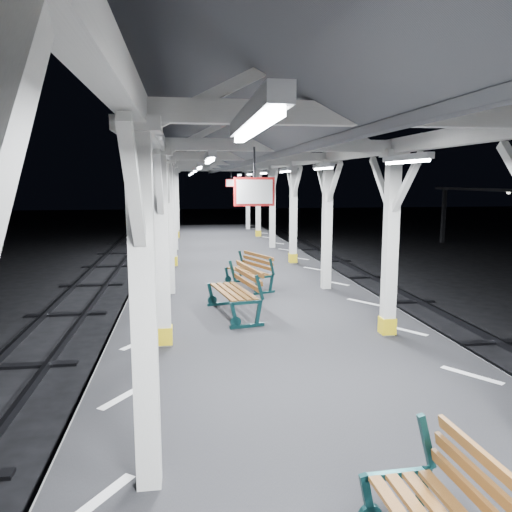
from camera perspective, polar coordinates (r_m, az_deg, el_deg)
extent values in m
plane|color=black|center=(7.60, 5.71, -21.43)|extent=(120.00, 120.00, 0.00)
cube|color=black|center=(7.36, 5.77, -18.06)|extent=(6.00, 50.00, 1.00)
cube|color=silver|center=(7.00, -14.75, -15.20)|extent=(1.00, 48.00, 0.01)
cube|color=silver|center=(8.07, 23.40, -12.39)|extent=(1.00, 48.00, 0.01)
cube|color=silver|center=(4.55, -12.67, -6.93)|extent=(0.22, 0.22, 3.20)
cube|color=silver|center=(4.40, -13.41, 14.36)|extent=(0.40, 0.40, 0.12)
cube|color=silver|center=(4.93, -12.64, 7.82)|extent=(0.10, 0.99, 0.99)
cube|color=silver|center=(3.83, -13.87, 7.58)|extent=(0.10, 0.99, 0.99)
cube|color=silver|center=(8.46, -10.64, 0.34)|extent=(0.22, 0.22, 3.20)
cube|color=silver|center=(8.39, -10.96, 11.64)|extent=(0.40, 0.40, 0.12)
cube|color=gold|center=(8.78, -10.38, -8.87)|extent=(0.26, 0.26, 0.30)
cube|color=silver|center=(8.92, -10.71, 8.18)|extent=(0.10, 0.99, 0.99)
cube|color=silver|center=(7.82, -11.04, 8.12)|extent=(0.10, 0.99, 0.99)
cube|color=silver|center=(12.43, -9.90, 3.00)|extent=(0.22, 0.22, 3.20)
cube|color=silver|center=(12.38, -10.10, 10.66)|extent=(0.40, 0.40, 0.12)
cube|color=silver|center=(12.92, -9.97, 8.32)|extent=(0.10, 0.99, 0.99)
cube|color=silver|center=(11.82, -10.12, 8.29)|extent=(0.10, 0.99, 0.99)
cube|color=silver|center=(16.41, -9.52, 4.36)|extent=(0.22, 0.22, 3.20)
cube|color=silver|center=(16.38, -9.67, 10.16)|extent=(0.40, 0.40, 0.12)
cube|color=gold|center=(16.58, -9.40, -0.53)|extent=(0.26, 0.26, 0.30)
cube|color=silver|center=(16.92, -9.58, 8.39)|extent=(0.10, 0.99, 0.99)
cube|color=silver|center=(15.82, -9.67, 8.37)|extent=(0.10, 0.99, 0.99)
cube|color=silver|center=(20.41, -9.29, 5.20)|extent=(0.22, 0.22, 3.20)
cube|color=silver|center=(20.37, -9.40, 9.86)|extent=(0.40, 0.40, 0.12)
cube|color=silver|center=(20.92, -9.34, 8.43)|extent=(0.10, 0.99, 0.99)
cube|color=silver|center=(19.82, -9.39, 8.42)|extent=(0.10, 0.99, 0.99)
cube|color=silver|center=(24.40, -9.13, 5.76)|extent=(0.22, 0.22, 3.20)
cube|color=silver|center=(24.37, -9.22, 9.66)|extent=(0.40, 0.40, 0.12)
cube|color=gold|center=(24.51, -9.05, 2.44)|extent=(0.26, 0.26, 0.30)
cube|color=silver|center=(24.92, -9.17, 8.46)|extent=(0.10, 0.99, 0.99)
cube|color=silver|center=(23.82, -9.21, 8.45)|extent=(0.10, 0.99, 0.99)
cube|color=silver|center=(28.39, -9.02, 6.16)|extent=(0.22, 0.22, 3.20)
cube|color=silver|center=(28.37, -9.10, 9.51)|extent=(0.40, 0.40, 0.12)
cube|color=silver|center=(28.92, -9.06, 8.48)|extent=(0.10, 0.99, 0.99)
cube|color=silver|center=(27.82, -9.09, 8.48)|extent=(0.10, 0.99, 0.99)
cube|color=silver|center=(9.20, 15.10, 0.85)|extent=(0.22, 0.22, 3.20)
cube|color=silver|center=(9.13, 15.52, 11.23)|extent=(0.40, 0.40, 0.12)
cube|color=gold|center=(9.49, 14.76, -7.67)|extent=(0.26, 0.26, 0.30)
cube|color=silver|center=(9.63, 14.08, 8.10)|extent=(0.10, 0.99, 0.99)
cube|color=silver|center=(8.62, 16.86, 7.95)|extent=(0.10, 0.99, 0.99)
cube|color=silver|center=(12.94, 8.12, 3.26)|extent=(0.22, 0.22, 3.20)
cube|color=silver|center=(12.90, 8.28, 10.62)|extent=(0.40, 0.40, 0.12)
cube|color=silver|center=(13.42, 7.56, 8.38)|extent=(0.10, 0.99, 0.99)
cube|color=silver|center=(12.36, 8.95, 8.33)|extent=(0.10, 0.99, 0.99)
cube|color=silver|center=(16.81, 4.29, 4.56)|extent=(0.22, 0.22, 3.20)
cube|color=silver|center=(16.77, 4.35, 10.22)|extent=(0.40, 0.40, 0.12)
cube|color=gold|center=(16.97, 4.23, -0.23)|extent=(0.26, 0.26, 0.30)
cube|color=silver|center=(17.30, 3.93, 8.49)|extent=(0.10, 0.99, 0.99)
cube|color=silver|center=(16.23, 4.76, 8.47)|extent=(0.10, 0.99, 0.99)
cube|color=silver|center=(20.72, 1.89, 5.36)|extent=(0.22, 0.22, 3.20)
cube|color=silver|center=(20.69, 1.91, 9.95)|extent=(0.40, 0.40, 0.12)
cube|color=silver|center=(21.23, 1.64, 8.54)|extent=(0.10, 0.99, 0.99)
cube|color=silver|center=(20.15, 2.18, 8.53)|extent=(0.10, 0.99, 0.99)
cube|color=silver|center=(24.66, 0.25, 5.90)|extent=(0.22, 0.22, 3.20)
cube|color=silver|center=(24.64, 0.25, 9.75)|extent=(0.40, 0.40, 0.12)
cube|color=gold|center=(24.77, 0.25, 2.61)|extent=(0.26, 0.26, 0.30)
cube|color=silver|center=(25.18, 0.07, 8.57)|extent=(0.10, 0.99, 0.99)
cube|color=silver|center=(24.09, 0.45, 8.57)|extent=(0.10, 0.99, 0.99)
cube|color=silver|center=(28.62, -0.94, 6.28)|extent=(0.22, 0.22, 3.20)
cube|color=silver|center=(28.60, -0.94, 9.61)|extent=(0.40, 0.40, 0.12)
cube|color=silver|center=(29.14, -1.08, 8.59)|extent=(0.10, 0.99, 0.99)
cube|color=silver|center=(28.05, -0.80, 8.58)|extent=(0.10, 0.99, 0.99)
cube|color=silver|center=(6.40, -11.83, 13.65)|extent=(0.18, 48.00, 0.24)
cube|color=silver|center=(7.35, 21.96, 12.55)|extent=(0.18, 48.00, 0.24)
cube|color=silver|center=(4.70, 12.63, 15.49)|extent=(4.20, 0.14, 0.20)
cube|color=silver|center=(8.54, 2.87, 12.53)|extent=(4.20, 0.14, 0.20)
cube|color=silver|center=(12.49, -0.73, 11.33)|extent=(4.20, 0.14, 0.20)
cube|color=silver|center=(16.46, -2.58, 10.69)|extent=(4.20, 0.14, 0.20)
cube|color=silver|center=(20.44, -3.71, 10.29)|extent=(4.20, 0.14, 0.20)
cube|color=silver|center=(24.43, -4.46, 10.02)|extent=(4.20, 0.14, 0.20)
cube|color=silver|center=(28.42, -5.01, 9.82)|extent=(4.20, 0.14, 0.20)
cube|color=silver|center=(6.74, 6.44, 21.44)|extent=(0.16, 48.00, 0.20)
cube|color=#4F5257|center=(6.47, -5.45, 18.56)|extent=(2.80, 49.00, 1.45)
cube|color=#4F5257|center=(7.10, 17.09, 17.35)|extent=(2.80, 49.00, 1.45)
cube|color=silver|center=(2.41, -0.27, 15.66)|extent=(0.10, 1.35, 0.08)
cube|color=white|center=(2.40, -0.27, 14.48)|extent=(0.05, 1.25, 0.05)
cube|color=silver|center=(6.38, -5.35, 11.29)|extent=(0.10, 1.35, 0.08)
cube|color=white|center=(6.38, -5.34, 10.84)|extent=(0.05, 1.25, 0.05)
cube|color=silver|center=(10.38, -6.50, 10.26)|extent=(0.10, 1.35, 0.08)
cube|color=white|center=(10.37, -6.49, 9.98)|extent=(0.05, 1.25, 0.05)
cube|color=silver|center=(14.37, -7.01, 9.80)|extent=(0.10, 1.35, 0.08)
cube|color=white|center=(14.37, -7.00, 9.60)|extent=(0.05, 1.25, 0.05)
cube|color=silver|center=(18.37, -7.29, 9.55)|extent=(0.10, 1.35, 0.08)
cube|color=white|center=(18.37, -7.29, 9.39)|extent=(0.05, 1.25, 0.05)
cube|color=silver|center=(22.37, -7.48, 9.38)|extent=(0.10, 1.35, 0.08)
cube|color=white|center=(22.37, -7.48, 9.25)|extent=(0.05, 1.25, 0.05)
cube|color=silver|center=(26.37, -7.61, 9.26)|extent=(0.10, 1.35, 0.08)
cube|color=white|center=(26.37, -7.60, 9.15)|extent=(0.05, 1.25, 0.05)
cube|color=silver|center=(7.01, 16.78, 10.72)|extent=(0.10, 1.35, 0.08)
cube|color=white|center=(7.01, 16.77, 10.32)|extent=(0.05, 1.25, 0.05)
cube|color=silver|center=(10.78, 7.68, 10.18)|extent=(0.10, 1.35, 0.08)
cube|color=white|center=(10.78, 7.68, 9.91)|extent=(0.05, 1.25, 0.05)
cube|color=silver|center=(14.66, 3.35, 9.83)|extent=(0.10, 1.35, 0.08)
cube|color=white|center=(14.66, 3.35, 9.63)|extent=(0.05, 1.25, 0.05)
cube|color=silver|center=(18.60, 0.85, 9.60)|extent=(0.10, 1.35, 0.08)
cube|color=white|center=(18.60, 0.85, 9.45)|extent=(0.05, 1.25, 0.05)
cube|color=silver|center=(22.56, -0.77, 9.44)|extent=(0.10, 1.35, 0.08)
cube|color=white|center=(22.56, -0.77, 9.32)|extent=(0.05, 1.25, 0.05)
cube|color=silver|center=(26.53, -1.91, 9.33)|extent=(0.10, 1.35, 0.08)
cube|color=white|center=(26.53, -1.91, 9.22)|extent=(0.05, 1.25, 0.05)
cylinder|color=black|center=(6.11, -0.19, 10.69)|extent=(0.02, 0.02, 0.36)
cube|color=red|center=(6.11, -0.19, 7.36)|extent=(0.50, 0.03, 0.35)
cube|color=white|center=(6.11, -0.19, 7.36)|extent=(0.44, 0.05, 0.29)
cylinder|color=black|center=(23.29, -2.86, 9.21)|extent=(0.02, 0.02, 0.36)
cube|color=red|center=(23.29, -2.86, 8.34)|extent=(0.50, 0.03, 0.35)
cube|color=white|center=(23.29, -2.86, 8.34)|extent=(0.44, 0.05, 0.29)
cube|color=black|center=(32.46, 20.65, 4.34)|extent=(0.20, 0.20, 3.30)
sphere|color=silver|center=(27.29, 26.90, 6.54)|extent=(0.20, 0.20, 0.20)
sphere|color=silver|center=(32.39, 20.79, 7.10)|extent=(0.20, 0.20, 0.20)
cube|color=#0D2D2F|center=(4.55, 12.71, -25.76)|extent=(0.17, 0.06, 0.50)
cube|color=#0D2D2F|center=(4.72, 18.33, -24.58)|extent=(0.15, 0.06, 0.50)
cube|color=#0D2D2F|center=(4.49, 18.89, -19.40)|extent=(0.18, 0.06, 0.48)
cube|color=brown|center=(3.87, 26.68, -23.84)|extent=(0.11, 1.65, 0.10)
cube|color=brown|center=(3.81, 27.11, -21.95)|extent=(0.11, 1.65, 0.10)
cube|color=#0D2D2F|center=(9.66, -1.04, -7.99)|extent=(0.69, 0.20, 0.07)
cube|color=#0D2D2F|center=(9.52, -2.50, -6.80)|extent=(0.18, 0.09, 0.53)
cube|color=#0D2D2F|center=(9.66, 0.26, -6.56)|extent=(0.17, 0.09, 0.53)
cube|color=#0D2D2F|center=(9.55, 0.40, -3.63)|extent=(0.19, 0.09, 0.50)
cube|color=#0D2D2F|center=(11.36, -3.90, -5.45)|extent=(0.69, 0.20, 0.07)
cube|color=#0D2D2F|center=(11.24, -5.15, -4.41)|extent=(0.18, 0.09, 0.53)
cube|color=#0D2D2F|center=(11.36, -2.79, -4.25)|extent=(0.17, 0.09, 0.53)
cube|color=#0D2D2F|center=(11.27, -2.69, -1.73)|extent=(0.19, 0.09, 0.50)
cube|color=brown|center=(10.32, -3.83, -4.14)|extent=(0.42, 1.73, 0.04)
cube|color=brown|center=(10.36, -3.03, -4.09)|extent=(0.42, 1.73, 0.04)
cube|color=brown|center=(10.40, -2.24, -4.03)|extent=(0.42, 1.73, 0.04)
cube|color=brown|center=(10.44, -1.45, -3.97)|extent=(0.42, 1.73, 0.04)
cube|color=brown|center=(10.43, -1.04, -3.08)|extent=(0.38, 1.73, 0.11)
cube|color=brown|center=(10.41, -0.92, -2.27)|extent=(0.38, 1.73, 0.11)
cube|color=brown|center=(10.39, -0.80, -1.45)|extent=(0.38, 1.73, 0.11)
cube|color=#0D2D2F|center=(12.44, 0.96, -4.20)|extent=(0.57, 0.28, 0.06)
cube|color=#0D2D2F|center=(12.29, 0.09, -3.42)|extent=(0.16, 0.10, 0.46)
cube|color=#0D2D2F|center=(12.50, 1.73, -3.21)|extent=(0.15, 0.10, 0.46)
cube|color=#0D2D2F|center=(12.43, 1.82, -1.24)|extent=(0.17, 0.11, 0.43)
cube|color=#0D2D2F|center=(13.78, -2.49, -2.93)|extent=(0.57, 0.28, 0.06)
cube|color=#0D2D2F|center=(13.65, -3.30, -2.21)|extent=(0.16, 0.10, 0.46)
cube|color=#0D2D2F|center=(13.84, -1.77, -2.05)|extent=(0.15, 0.10, 0.46)
cube|color=#0D2D2F|center=(13.77, -1.71, -0.26)|extent=(0.17, 0.11, 0.43)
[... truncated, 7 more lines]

